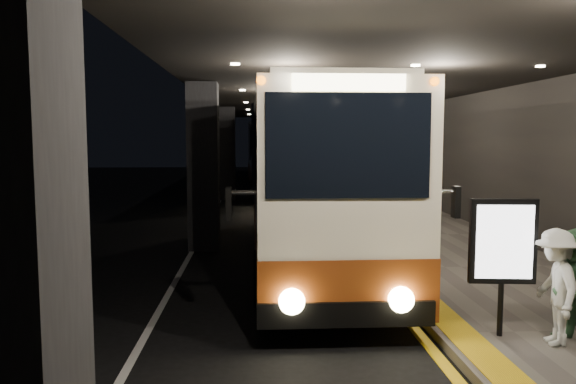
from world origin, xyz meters
name	(u,v)px	position (x,y,z in m)	size (l,w,h in m)	color
ground	(262,288)	(0.00, 0.00, 0.00)	(90.00, 90.00, 0.00)	black
lane_line_white	(197,242)	(-1.80, 5.00, 0.01)	(0.12, 50.00, 0.01)	silver
kerb_stripe_yellow	(341,240)	(2.35, 5.00, 0.01)	(0.18, 50.00, 0.01)	gold
sidewalk	(423,237)	(4.75, 5.00, 0.07)	(4.50, 50.00, 0.15)	#514C44
tactile_strip	(358,235)	(2.85, 5.00, 0.16)	(0.50, 50.00, 0.01)	gold
terminal_wall	(501,137)	(7.00, 5.00, 3.00)	(0.10, 50.00, 6.00)	black
support_columns	(204,167)	(-1.50, 4.00, 2.20)	(0.80, 24.80, 4.40)	black
canopy	(348,80)	(2.50, 5.00, 4.60)	(9.00, 50.00, 0.40)	black
coach_main	(307,185)	(1.12, 2.58, 1.84)	(2.63, 12.35, 3.83)	#F0E6C9
coach_second	(275,158)	(0.92, 19.43, 1.87)	(3.08, 12.47, 3.89)	#F0E6C9
coach_third	(269,154)	(0.85, 28.90, 1.76)	(2.71, 11.71, 3.66)	#F0E6C9
passenger_boarding	(416,246)	(2.80, -0.98, 1.01)	(0.63, 0.41, 1.72)	#B45484
passenger_waiting_white	(556,287)	(3.98, -3.65, 0.95)	(1.03, 0.48, 1.60)	silver
info_sign	(503,244)	(3.37, -3.32, 1.49)	(0.94, 0.20, 1.98)	black
stanchion_post	(420,268)	(2.75, -1.45, 0.71)	(0.05, 0.05, 1.12)	black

